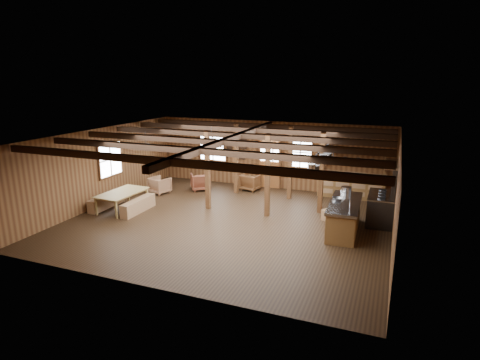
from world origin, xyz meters
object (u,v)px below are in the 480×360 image
object	(u,v)px
kitchen_island	(344,216)
armchair_b	(251,182)
commercial_range	(383,204)
dining_table	(124,201)
armchair_a	(200,182)
armchair_c	(160,185)

from	to	relation	value
kitchen_island	armchair_b	xyz separation A→B (m)	(-4.20, 3.30, -0.14)
kitchen_island	commercial_range	distance (m)	1.61
commercial_range	dining_table	distance (m)	8.78
dining_table	armchair_b	distance (m)	5.22
armchair_a	armchair_b	bearing A→B (deg)	165.90
kitchen_island	dining_table	xyz separation A→B (m)	(-7.50, -0.75, -0.15)
commercial_range	armchair_a	world-z (taller)	commercial_range
commercial_range	armchair_c	distance (m)	8.52
dining_table	armchair_a	size ratio (longest dim) A/B	2.42
commercial_range	armchair_c	bearing A→B (deg)	177.92
commercial_range	armchair_b	size ratio (longest dim) A/B	2.70
armchair_b	kitchen_island	bearing A→B (deg)	151.49
kitchen_island	armchair_c	bearing A→B (deg)	166.97
armchair_a	armchair_c	xyz separation A→B (m)	(-1.32, -1.03, -0.02)
armchair_a	kitchen_island	bearing A→B (deg)	122.34
dining_table	armchair_c	xyz separation A→B (m)	(0.04, 2.28, 0.00)
commercial_range	dining_table	bearing A→B (deg)	-167.02
dining_table	armchair_a	xyz separation A→B (m)	(1.36, 3.31, 0.02)
armchair_b	dining_table	bearing A→B (deg)	60.47
kitchen_island	armchair_b	world-z (taller)	kitchen_island
armchair_c	kitchen_island	bearing A→B (deg)	-175.43
armchair_c	commercial_range	bearing A→B (deg)	-165.94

